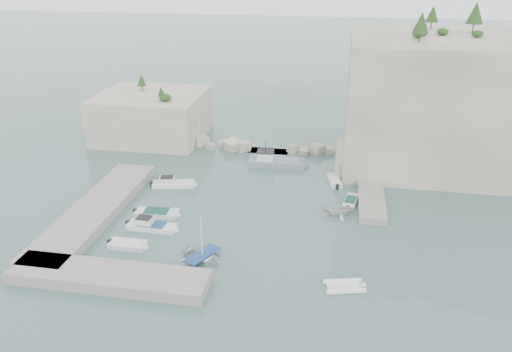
% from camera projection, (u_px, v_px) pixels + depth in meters
% --- Properties ---
extents(ground, '(400.00, 400.00, 0.00)m').
position_uv_depth(ground, '(246.00, 223.00, 54.09)').
color(ground, '#456864').
rests_on(ground, ground).
extents(cliff_east, '(26.00, 22.00, 17.00)m').
position_uv_depth(cliff_east, '(444.00, 101.00, 67.68)').
color(cliff_east, beige).
rests_on(cliff_east, ground).
extents(cliff_terrace, '(8.00, 10.00, 2.50)m').
position_uv_depth(cliff_terrace, '(365.00, 159.00, 67.72)').
color(cliff_terrace, beige).
rests_on(cliff_terrace, ground).
extents(outcrop_west, '(16.00, 14.00, 7.00)m').
position_uv_depth(outcrop_west, '(152.00, 116.00, 78.34)').
color(outcrop_west, beige).
rests_on(outcrop_west, ground).
extents(quay_west, '(5.00, 24.00, 1.10)m').
position_uv_depth(quay_west, '(95.00, 210.00, 55.67)').
color(quay_west, '#9E9689').
rests_on(quay_west, ground).
extents(quay_south, '(18.00, 4.00, 1.10)m').
position_uv_depth(quay_south, '(109.00, 277.00, 44.21)').
color(quay_south, '#9E9689').
rests_on(quay_south, ground).
extents(ledge_east, '(3.00, 16.00, 0.80)m').
position_uv_depth(ledge_east, '(371.00, 190.00, 60.78)').
color(ledge_east, '#9E9689').
rests_on(ledge_east, ground).
extents(breakwater, '(28.00, 3.00, 1.40)m').
position_uv_depth(breakwater, '(268.00, 146.00, 73.76)').
color(breakwater, beige).
rests_on(breakwater, ground).
extents(motorboat_c, '(5.36, 2.21, 0.70)m').
position_uv_depth(motorboat_c, '(157.00, 215.00, 55.76)').
color(motorboat_c, silver).
rests_on(motorboat_c, ground).
extents(motorboat_a, '(6.03, 2.95, 1.40)m').
position_uv_depth(motorboat_a, '(174.00, 186.00, 62.79)').
color(motorboat_a, silver).
rests_on(motorboat_a, ground).
extents(motorboat_e, '(4.04, 1.67, 0.70)m').
position_uv_depth(motorboat_e, '(128.00, 247.00, 49.70)').
color(motorboat_e, silver).
rests_on(motorboat_e, ground).
extents(motorboat_d, '(5.89, 1.98, 1.40)m').
position_uv_depth(motorboat_d, '(152.00, 229.00, 53.00)').
color(motorboat_d, white).
rests_on(motorboat_d, ground).
extents(rowboat, '(5.13, 4.58, 0.88)m').
position_uv_depth(rowboat, '(203.00, 259.00, 47.78)').
color(rowboat, white).
rests_on(rowboat, ground).
extents(inflatable_dinghy, '(4.11, 2.70, 0.44)m').
position_uv_depth(inflatable_dinghy, '(344.00, 288.00, 43.63)').
color(inflatable_dinghy, white).
rests_on(inflatable_dinghy, ground).
extents(tender_east_a, '(3.97, 3.63, 1.78)m').
position_uv_depth(tender_east_a, '(338.00, 214.00, 55.95)').
color(tender_east_a, silver).
rests_on(tender_east_a, ground).
extents(tender_east_b, '(2.01, 4.18, 0.70)m').
position_uv_depth(tender_east_b, '(350.00, 204.00, 58.33)').
color(tender_east_b, silver).
rests_on(tender_east_b, ground).
extents(tender_east_c, '(2.20, 4.41, 0.70)m').
position_uv_depth(tender_east_c, '(334.00, 182.00, 63.78)').
color(tender_east_c, silver).
rests_on(tender_east_c, ground).
extents(tender_east_d, '(4.24, 2.98, 1.53)m').
position_uv_depth(tender_east_d, '(349.00, 180.00, 64.35)').
color(tender_east_d, silver).
rests_on(tender_east_d, ground).
extents(work_boat, '(8.65, 2.99, 2.20)m').
position_uv_depth(work_boat, '(277.00, 166.00, 68.91)').
color(work_boat, slate).
rests_on(work_boat, ground).
extents(rowboat_mast, '(0.10, 0.10, 4.20)m').
position_uv_depth(rowboat_mast, '(201.00, 236.00, 46.75)').
color(rowboat_mast, white).
rests_on(rowboat_mast, rowboat).
extents(vegetation, '(53.48, 13.88, 13.40)m').
position_uv_depth(vegetation, '(413.00, 27.00, 65.93)').
color(vegetation, '#1E4219').
rests_on(vegetation, ground).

